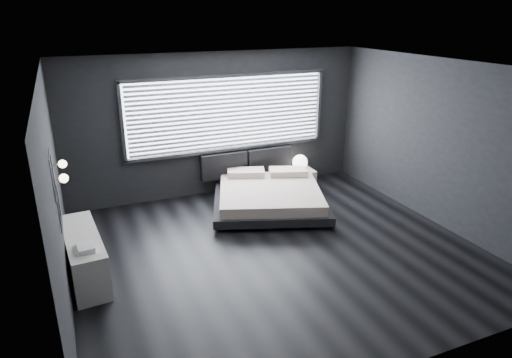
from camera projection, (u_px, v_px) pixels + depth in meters
name	position (u px, v px, depth m)	size (l,w,h in m)	color
room	(279.00, 165.00, 6.62)	(6.04, 6.00, 2.80)	black
window	(229.00, 114.00, 8.94)	(4.14, 0.09, 1.52)	white
headboard	(247.00, 163.00, 9.39)	(1.96, 0.16, 0.52)	black
sconce_near	(64.00, 178.00, 5.53)	(0.18, 0.11, 0.11)	silver
sconce_far	(62.00, 164.00, 6.05)	(0.18, 0.11, 0.11)	silver
wall_art_upper	(52.00, 175.00, 4.89)	(0.01, 0.48, 0.48)	#47474C
wall_art_lower	(59.00, 207.00, 5.27)	(0.01, 0.48, 0.48)	#47474C
bed	(270.00, 196.00, 8.55)	(2.61, 2.55, 0.53)	black
nightstand	(299.00, 178.00, 9.70)	(0.59, 0.49, 0.34)	silver
orb_lamp	(300.00, 162.00, 9.62)	(0.32, 0.32, 0.32)	white
dresser	(85.00, 255.00, 6.33)	(0.56, 1.62, 0.64)	silver
book_stack	(85.00, 247.00, 5.83)	(0.25, 0.32, 0.06)	silver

